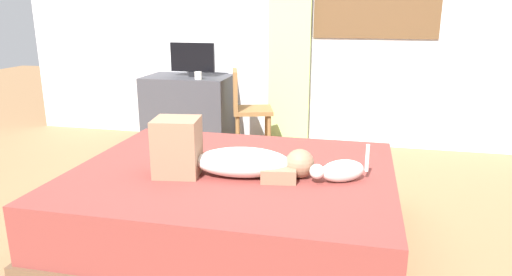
{
  "coord_description": "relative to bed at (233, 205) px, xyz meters",
  "views": [
    {
      "loc": [
        0.65,
        -2.42,
        1.43
      ],
      "look_at": [
        0.01,
        0.36,
        0.63
      ],
      "focal_mm": 32.36,
      "sensor_mm": 36.0,
      "label": 1
    }
  ],
  "objects": [
    {
      "name": "back_wall_with_window",
      "position": [
        0.1,
        2.4,
        1.22
      ],
      "size": [
        6.4,
        0.14,
        2.9
      ],
      "color": "silver",
      "rests_on": "ground"
    },
    {
      "name": "bed",
      "position": [
        0.0,
        0.0,
        0.0
      ],
      "size": [
        2.0,
        1.65,
        0.48
      ],
      "color": "brown",
      "rests_on": "ground"
    },
    {
      "name": "desk",
      "position": [
        -1.06,
        2.0,
        0.13
      ],
      "size": [
        0.9,
        0.56,
        0.74
      ],
      "color": "#38383D",
      "rests_on": "ground"
    },
    {
      "name": "person_lying",
      "position": [
        -0.01,
        -0.12,
        0.36
      ],
      "size": [
        0.94,
        0.38,
        0.34
      ],
      "color": "silver",
      "rests_on": "bed"
    },
    {
      "name": "chair_by_desk",
      "position": [
        -0.36,
        1.74,
        0.27
      ],
      "size": [
        0.47,
        0.47,
        0.86
      ],
      "color": "brown",
      "rests_on": "ground"
    },
    {
      "name": "cat",
      "position": [
        0.65,
        -0.08,
        0.31
      ],
      "size": [
        0.33,
        0.22,
        0.21
      ],
      "color": "silver",
      "rests_on": "bed"
    },
    {
      "name": "curtain_left",
      "position": [
        -0.02,
        2.28,
        1.06
      ],
      "size": [
        0.44,
        0.06,
        2.59
      ],
      "primitive_type": "cube",
      "color": "#ADCC75",
      "rests_on": "ground"
    },
    {
      "name": "tv_monitor",
      "position": [
        -1.0,
        2.0,
        0.69
      ],
      "size": [
        0.48,
        0.1,
        0.35
      ],
      "color": "black",
      "rests_on": "desk"
    },
    {
      "name": "cup",
      "position": [
        -0.87,
        1.82,
        0.54
      ],
      "size": [
        0.07,
        0.07,
        0.08
      ],
      "primitive_type": "cylinder",
      "color": "white",
      "rests_on": "desk"
    },
    {
      "name": "ground_plane",
      "position": [
        0.09,
        -0.16,
        -0.24
      ],
      "size": [
        16.0,
        16.0,
        0.0
      ],
      "primitive_type": "plane",
      "color": "olive"
    }
  ]
}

